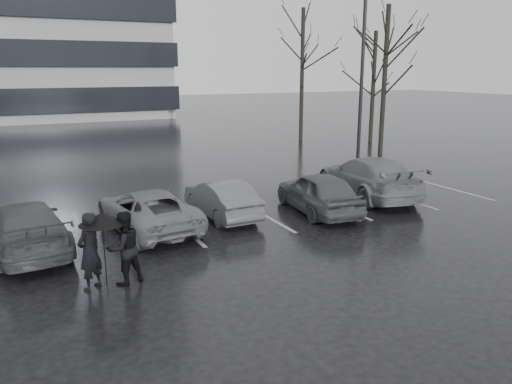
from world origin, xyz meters
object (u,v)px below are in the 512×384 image
object	(u,v)px
car_west_b	(147,210)
tree_east	(384,82)
car_main	(318,192)
tree_north	(302,76)
pedestrian_left	(90,252)
pedestrian_right	(124,248)
lamp_post	(362,70)
car_west_a	(221,198)
car_east	(368,177)
car_west_c	(25,227)
tree_ne	(373,88)

from	to	relation	value
car_west_b	tree_east	size ratio (longest dim) A/B	0.55
car_main	car_west_b	bearing A→B (deg)	0.39
tree_north	pedestrian_left	bearing A→B (deg)	-131.65
pedestrian_right	car_west_b	bearing A→B (deg)	-129.45
car_west_b	pedestrian_left	world-z (taller)	pedestrian_left
pedestrian_right	lamp_post	world-z (taller)	lamp_post
pedestrian_left	tree_east	size ratio (longest dim) A/B	0.22
car_west_a	tree_north	world-z (taller)	tree_north
tree_north	car_east	bearing A→B (deg)	-111.93
car_main	tree_east	xyz separation A→B (m)	(9.61, 8.40, 3.31)
lamp_post	tree_north	distance (m)	8.93
car_west_a	tree_east	size ratio (longest dim) A/B	0.46
car_west_b	car_west_c	size ratio (longest dim) A/B	0.98
car_west_a	tree_ne	world-z (taller)	tree_ne
car_west_a	tree_north	xyz separation A→B (m)	(11.71, 14.48, 3.65)
car_west_c	tree_east	distance (m)	20.50
car_main	car_west_a	xyz separation A→B (m)	(-3.10, 0.93, -0.08)
car_main	lamp_post	bearing A→B (deg)	-128.72
car_west_c	tree_north	distance (m)	23.44
car_west_b	lamp_post	xyz separation A→B (m)	(12.32, 6.08, 4.01)
car_west_c	pedestrian_right	xyz separation A→B (m)	(1.89, -3.19, 0.18)
car_east	lamp_post	bearing A→B (deg)	-115.80
car_east	pedestrian_right	distance (m)	10.53
car_main	tree_ne	size ratio (longest dim) A/B	0.58
pedestrian_left	tree_north	xyz separation A→B (m)	(16.32, 18.35, 3.39)
car_west_b	car_west_c	xyz separation A→B (m)	(-3.30, -0.38, 0.04)
car_west_a	tree_ne	distance (m)	19.27
lamp_post	car_west_c	bearing A→B (deg)	-157.55
car_east	tree_ne	world-z (taller)	tree_ne
pedestrian_left	tree_ne	size ratio (longest dim) A/B	0.25
pedestrian_right	tree_ne	size ratio (longest dim) A/B	0.24
car_west_c	tree_east	bearing A→B (deg)	-161.97
car_main	tree_ne	distance (m)	17.56
tree_ne	tree_north	distance (m)	4.67
lamp_post	tree_ne	xyz separation A→B (m)	(5.38, 5.73, -1.12)
car_west_a	tree_north	size ratio (longest dim) A/B	0.43
car_west_a	lamp_post	size ratio (longest dim) A/B	0.36
car_west_a	tree_east	world-z (taller)	tree_east
car_west_b	car_west_c	bearing A→B (deg)	-0.26
car_west_a	lamp_post	xyz separation A→B (m)	(9.83, 5.75, 4.02)
car_main	car_east	size ratio (longest dim) A/B	0.78
tree_east	tree_ne	xyz separation A→B (m)	(2.50, 4.00, -0.50)
car_west_c	tree_ne	bearing A→B (deg)	-155.71
car_east	lamp_post	xyz separation A→B (m)	(3.94, 5.73, 3.86)
tree_north	car_west_a	bearing A→B (deg)	-128.97
car_main	car_east	distance (m)	2.95
car_west_a	car_west_c	xyz separation A→B (m)	(-5.79, -0.70, 0.05)
pedestrian_left	lamp_post	bearing A→B (deg)	173.96
pedestrian_left	tree_east	xyz separation A→B (m)	(17.32, 11.35, 3.14)
car_west_c	tree_north	size ratio (longest dim) A/B	0.53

